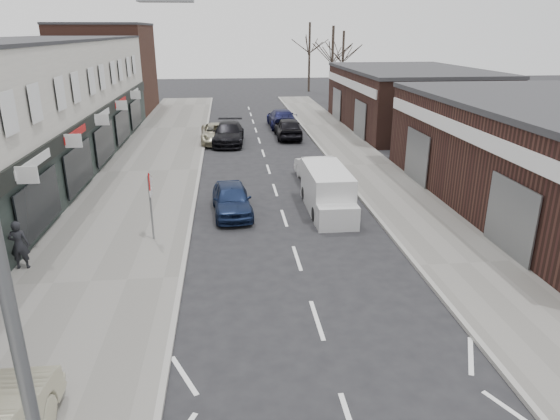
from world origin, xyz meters
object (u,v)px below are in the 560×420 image
object	(u,v)px
pedestrian	(19,245)
parked_car_left_a	(232,199)
warning_sign	(150,186)
parked_car_right_c	(282,118)
white_van	(327,192)
parked_car_left_b	(229,133)
parked_car_right_a	(317,170)
parked_car_left_c	(217,133)
street_lamp	(28,317)
parked_car_right_b	(288,128)

from	to	relation	value
pedestrian	parked_car_left_a	xyz separation A→B (m)	(7.00, 4.80, -0.28)
warning_sign	parked_car_left_a	xyz separation A→B (m)	(2.96, 2.77, -1.52)
warning_sign	parked_car_right_c	world-z (taller)	warning_sign
white_van	parked_car_left_b	distance (m)	14.98
pedestrian	parked_car_right_a	bearing A→B (deg)	-146.03
parked_car_left_c	parked_car_right_a	bearing A→B (deg)	-65.27
pedestrian	parked_car_left_b	size ratio (longest dim) A/B	0.33
warning_sign	parked_car_right_c	bearing A→B (deg)	72.27
parked_car_left_b	parked_car_left_c	bearing A→B (deg)	153.15
white_van	parked_car_right_c	xyz separation A→B (m)	(0.20, 20.28, -0.13)
street_lamp	parked_car_left_b	bearing A→B (deg)	85.56
pedestrian	parked_car_left_a	world-z (taller)	pedestrian
parked_car_left_c	street_lamp	bearing A→B (deg)	-94.59
street_lamp	white_van	distance (m)	17.26
parked_car_right_b	parked_car_left_b	bearing A→B (deg)	19.09
warning_sign	parked_car_right_a	size ratio (longest dim) A/B	0.60
white_van	parked_car_left_b	xyz separation A→B (m)	(-4.20, 14.38, -0.15)
street_lamp	parked_car_left_b	size ratio (longest dim) A/B	1.57
parked_car_left_b	warning_sign	bearing A→B (deg)	-96.07
white_van	parked_car_right_a	xyz separation A→B (m)	(0.30, 4.18, -0.15)
parked_car_left_a	parked_car_right_a	distance (m)	6.12
parked_car_right_a	warning_sign	bearing A→B (deg)	38.55
parked_car_right_b	parked_car_right_a	bearing A→B (deg)	91.12
parked_car_left_a	parked_car_left_c	xyz separation A→B (m)	(-0.84, 14.84, -0.02)
warning_sign	white_van	world-z (taller)	warning_sign
parked_car_left_b	parked_car_left_c	distance (m)	0.98
pedestrian	parked_car_left_a	size ratio (longest dim) A/B	0.42
street_lamp	parked_car_left_a	bearing A→B (deg)	81.51
street_lamp	parked_car_left_c	bearing A→B (deg)	87.20
white_van	parked_car_right_c	world-z (taller)	white_van
street_lamp	parked_car_right_b	distance (m)	32.33
warning_sign	parked_car_right_b	bearing A→B (deg)	68.40
parked_car_right_c	parked_car_left_b	bearing A→B (deg)	52.41
parked_car_left_b	parked_car_left_c	xyz separation A→B (m)	(-0.84, 0.49, -0.08)
warning_sign	parked_car_right_a	world-z (taller)	warning_sign
pedestrian	parked_car_right_a	distance (m)	14.57
parked_car_left_c	parked_car_right_c	bearing A→B (deg)	44.11
parked_car_right_a	pedestrian	bearing A→B (deg)	33.59
street_lamp	parked_car_left_c	distance (m)	30.70
parked_car_left_a	parked_car_right_a	size ratio (longest dim) A/B	0.89
street_lamp	warning_sign	world-z (taller)	street_lamp
parked_car_right_b	pedestrian	bearing A→B (deg)	61.68
white_van	parked_car_right_a	world-z (taller)	white_van
parked_car_left_a	white_van	bearing A→B (deg)	-4.40
parked_car_left_a	parked_car_left_b	world-z (taller)	parked_car_left_b
parked_car_right_a	parked_car_right_c	xyz separation A→B (m)	(-0.10, 16.10, 0.02)
white_van	parked_car_left_a	size ratio (longest dim) A/B	1.21
parked_car_right_b	parked_car_right_c	world-z (taller)	parked_car_right_b
parked_car_left_c	parked_car_right_b	world-z (taller)	parked_car_right_b
pedestrian	parked_car_right_a	size ratio (longest dim) A/B	0.37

